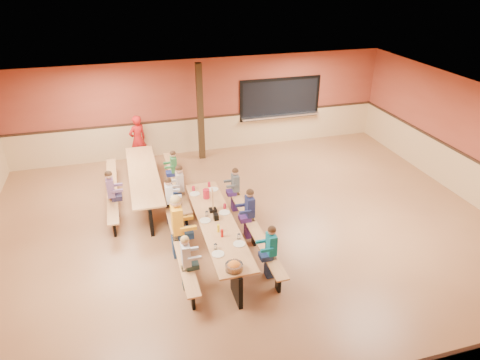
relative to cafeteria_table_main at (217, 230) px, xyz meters
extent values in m
plane|color=brown|center=(0.84, 0.51, -0.53)|extent=(12.00, 12.00, 0.00)
cube|color=#96402B|center=(0.84, 5.51, 0.97)|extent=(12.00, 0.04, 3.00)
cube|color=#96402B|center=(0.84, -4.49, 0.97)|extent=(12.00, 0.04, 3.00)
cube|color=#96402B|center=(6.84, 0.51, 0.97)|extent=(0.04, 10.00, 3.00)
cube|color=white|center=(0.84, 0.51, 2.47)|extent=(12.00, 10.00, 0.04)
cube|color=black|center=(3.44, 5.48, 1.02)|extent=(2.60, 0.06, 1.20)
cube|color=silver|center=(3.44, 5.39, 0.45)|extent=(2.70, 0.28, 0.06)
cube|color=black|center=(0.64, 4.91, 0.97)|extent=(0.18, 0.18, 3.00)
cube|color=#BB7F4A|center=(0.00, 0.00, 0.19)|extent=(0.75, 3.60, 0.04)
cube|color=black|center=(0.00, -1.55, -0.18)|extent=(0.08, 0.60, 0.70)
cube|color=black|center=(0.00, 1.55, -0.18)|extent=(0.08, 0.60, 0.70)
cube|color=#BB7F4A|center=(-0.83, 0.00, -0.09)|extent=(0.26, 3.60, 0.04)
cube|color=black|center=(-0.83, 0.00, -0.32)|extent=(0.06, 0.18, 0.41)
cube|color=#BB7F4A|center=(0.83, 0.00, -0.09)|extent=(0.26, 3.60, 0.04)
cube|color=black|center=(0.83, 0.00, -0.32)|extent=(0.06, 0.18, 0.41)
cube|color=#BB7F4A|center=(-1.32, 2.76, 0.19)|extent=(0.75, 3.60, 0.04)
cube|color=black|center=(-1.32, 1.21, -0.18)|extent=(0.08, 0.60, 0.70)
cube|color=black|center=(-1.32, 4.31, -0.18)|extent=(0.08, 0.60, 0.70)
cube|color=#BB7F4A|center=(-2.14, 2.76, -0.09)|extent=(0.26, 3.60, 0.04)
cube|color=black|center=(-2.14, 2.76, -0.32)|extent=(0.06, 0.18, 0.41)
cube|color=#BB7F4A|center=(-0.49, 2.76, -0.09)|extent=(0.26, 3.60, 0.04)
cube|color=black|center=(-0.49, 2.76, -0.32)|extent=(0.06, 0.18, 0.41)
imported|color=#AB1313|center=(-1.30, 5.06, 0.24)|extent=(0.67, 0.59, 1.54)
cylinder|color=#B3172A|center=(-0.01, 1.05, 0.32)|extent=(0.16, 0.16, 0.22)
cube|color=black|center=(0.00, 0.10, 0.28)|extent=(0.10, 0.14, 0.13)
cylinder|color=yellow|center=(-0.06, -0.38, 0.30)|extent=(0.06, 0.06, 0.17)
cylinder|color=#B2140F|center=(-0.03, -0.56, 0.30)|extent=(0.06, 0.06, 0.17)
cube|color=black|center=(0.01, 0.44, 0.24)|extent=(0.16, 0.16, 0.06)
cube|color=#BB7F4A|center=(0.01, 0.44, 0.52)|extent=(0.02, 0.09, 0.50)
camera|label=1|loc=(-1.60, -7.44, 5.16)|focal=32.00mm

